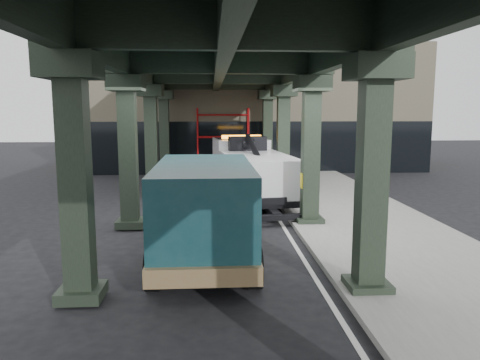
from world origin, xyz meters
name	(u,v)px	position (x,y,z in m)	size (l,w,h in m)	color
ground	(236,243)	(0.00, 0.00, 0.00)	(90.00, 90.00, 0.00)	black
sidewalk	(364,222)	(4.50, 2.00, 0.07)	(5.00, 40.00, 0.15)	gray
lane_stripe	(283,226)	(1.70, 2.00, 0.01)	(0.12, 38.00, 0.01)	silver
viaduct	(220,61)	(-0.40, 2.00, 5.46)	(7.40, 32.00, 6.40)	black
building	(249,108)	(2.00, 20.00, 4.00)	(22.00, 10.00, 8.00)	#C6B793
scaffolding	(223,140)	(0.00, 14.64, 2.11)	(3.08, 0.88, 4.00)	#AE0D0F
tow_truck	(249,167)	(0.94, 6.98, 1.39)	(3.35, 8.91, 2.86)	black
towed_van	(205,208)	(-0.89, -1.48, 1.39)	(2.59, 6.39, 2.58)	#11383E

